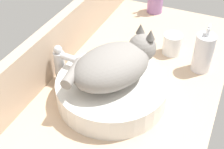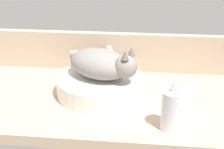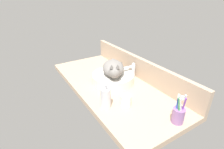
% 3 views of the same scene
% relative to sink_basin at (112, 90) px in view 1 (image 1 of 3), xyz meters
% --- Properties ---
extents(ground_plane, '(1.29, 0.57, 0.04)m').
position_rel_sink_basin_xyz_m(ground_plane, '(0.03, -0.03, -0.06)').
color(ground_plane, tan).
extents(backsplash_panel, '(1.29, 0.04, 0.18)m').
position_rel_sink_basin_xyz_m(backsplash_panel, '(0.03, 0.24, 0.05)').
color(backsplash_panel, tan).
rests_on(backsplash_panel, ground_plane).
extents(sink_basin, '(0.34, 0.34, 0.07)m').
position_rel_sink_basin_xyz_m(sink_basin, '(0.00, 0.00, 0.00)').
color(sink_basin, silver).
rests_on(sink_basin, ground_plane).
extents(cat, '(0.30, 0.27, 0.14)m').
position_rel_sink_basin_xyz_m(cat, '(0.01, -0.01, 0.09)').
color(cat, gray).
rests_on(cat, sink_basin).
extents(faucet, '(0.04, 0.12, 0.14)m').
position_rel_sink_basin_xyz_m(faucet, '(0.02, 0.18, 0.04)').
color(faucet, silver).
rests_on(faucet, ground_plane).
extents(soap_dispenser, '(0.07, 0.07, 0.17)m').
position_rel_sink_basin_xyz_m(soap_dispenser, '(0.26, -0.22, 0.03)').
color(soap_dispenser, silver).
rests_on(soap_dispenser, ground_plane).
extents(toothbrush_cup, '(0.07, 0.07, 0.19)m').
position_rel_sink_basin_xyz_m(toothbrush_cup, '(0.61, 0.05, 0.02)').
color(toothbrush_cup, '#996BA8').
rests_on(toothbrush_cup, ground_plane).
extents(water_glass, '(0.07, 0.07, 0.08)m').
position_rel_sink_basin_xyz_m(water_glass, '(0.32, -0.10, -0.00)').
color(water_glass, white).
rests_on(water_glass, ground_plane).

